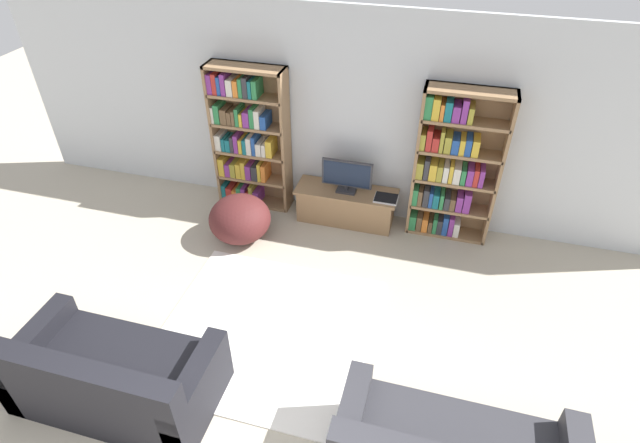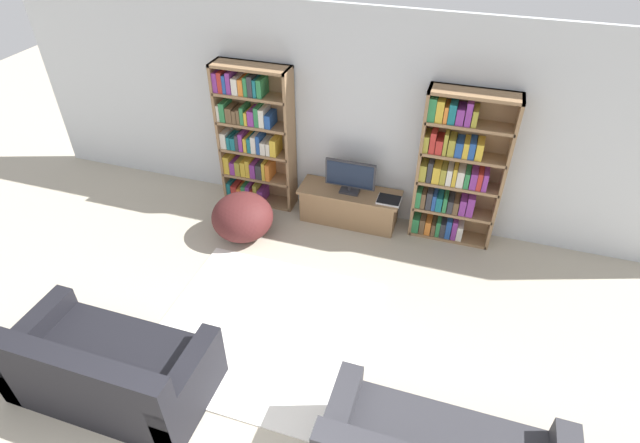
% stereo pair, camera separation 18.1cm
% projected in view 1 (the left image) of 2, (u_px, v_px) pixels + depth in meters
% --- Properties ---
extents(wall_back, '(8.80, 0.06, 2.60)m').
position_uv_depth(wall_back, '(347.00, 118.00, 5.97)').
color(wall_back, silver).
rests_on(wall_back, ground_plane).
extents(bookshelf_left, '(0.97, 0.30, 1.89)m').
position_uv_depth(bookshelf_left, '(248.00, 139.00, 6.31)').
color(bookshelf_left, '#93704C').
rests_on(bookshelf_left, ground_plane).
extents(bookshelf_right, '(0.97, 0.30, 1.89)m').
position_uv_depth(bookshelf_right, '(451.00, 168.00, 5.79)').
color(bookshelf_right, '#93704C').
rests_on(bookshelf_right, ground_plane).
extents(tv_stand, '(1.28, 0.44, 0.45)m').
position_uv_depth(tv_stand, '(346.00, 205.00, 6.38)').
color(tv_stand, '#8E6B47').
rests_on(tv_stand, ground_plane).
extents(television, '(0.63, 0.16, 0.43)m').
position_uv_depth(television, '(347.00, 176.00, 6.10)').
color(television, '#2D2D33').
rests_on(television, tv_stand).
extents(laptop, '(0.29, 0.23, 0.03)m').
position_uv_depth(laptop, '(386.00, 198.00, 6.08)').
color(laptop, silver).
rests_on(laptop, tv_stand).
extents(area_rug, '(2.08, 1.98, 0.02)m').
position_uv_depth(area_rug, '(267.00, 331.00, 5.02)').
color(area_rug, white).
rests_on(area_rug, ground_plane).
extents(couch_left_sectional, '(1.72, 0.90, 0.86)m').
position_uv_depth(couch_left_sectional, '(114.00, 378.00, 4.25)').
color(couch_left_sectional, black).
rests_on(couch_left_sectional, ground_plane).
extents(beanbag_ottoman, '(0.75, 0.75, 0.56)m').
position_uv_depth(beanbag_ottoman, '(240.00, 219.00, 6.06)').
color(beanbag_ottoman, '#4C1E1E').
rests_on(beanbag_ottoman, ground_plane).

